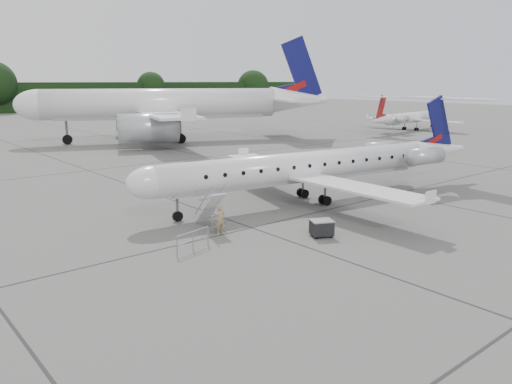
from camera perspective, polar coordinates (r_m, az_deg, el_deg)
ground at (r=29.44m, az=14.33°, el=-4.38°), size 320.00×320.00×0.00m
main_regional_jet at (r=34.67m, az=5.41°, el=4.55°), size 30.60×24.06×7.15m
airstair at (r=29.04m, az=-5.30°, el=-1.96°), size 1.20×2.49×2.24m
passenger at (r=27.95m, az=-4.09°, el=-3.15°), size 0.63×0.44×1.65m
safety_railing at (r=25.43m, az=-7.21°, el=-5.59°), size 2.16×0.56×1.00m
baggage_cart at (r=27.69m, az=7.51°, el=-4.08°), size 1.45×1.35×1.00m
bg_narrowbody at (r=71.85m, az=-10.72°, el=11.53°), size 49.14×43.24×14.64m
bg_regional_right at (r=91.67m, az=17.57°, el=8.69°), size 25.62×20.04×6.16m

